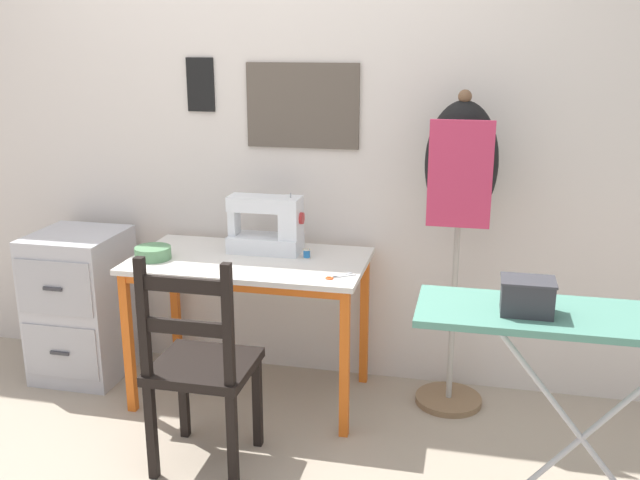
% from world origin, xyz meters
% --- Properties ---
extents(ground_plane, '(14.00, 14.00, 0.00)m').
position_xyz_m(ground_plane, '(0.00, 0.00, 0.00)').
color(ground_plane, tan).
extents(wall_back, '(10.00, 0.07, 2.55)m').
position_xyz_m(wall_back, '(0.00, 0.68, 1.28)').
color(wall_back, silver).
rests_on(wall_back, ground_plane).
extents(sewing_table, '(1.11, 0.62, 0.71)m').
position_xyz_m(sewing_table, '(0.00, 0.29, 0.63)').
color(sewing_table, silver).
rests_on(sewing_table, ground_plane).
extents(sewing_machine, '(0.36, 0.17, 0.30)m').
position_xyz_m(sewing_machine, '(0.06, 0.43, 0.84)').
color(sewing_machine, white).
rests_on(sewing_machine, sewing_table).
extents(fabric_bowl, '(0.17, 0.17, 0.06)m').
position_xyz_m(fabric_bowl, '(-0.44, 0.20, 0.74)').
color(fabric_bowl, '#56895B').
rests_on(fabric_bowl, sewing_table).
extents(scissors, '(0.12, 0.12, 0.01)m').
position_xyz_m(scissors, '(0.45, 0.12, 0.72)').
color(scissors, silver).
rests_on(scissors, sewing_table).
extents(thread_spool_near_machine, '(0.04, 0.04, 0.04)m').
position_xyz_m(thread_spool_near_machine, '(0.26, 0.37, 0.74)').
color(thread_spool_near_machine, '#2875C1').
rests_on(thread_spool_near_machine, sewing_table).
extents(wooden_chair, '(0.40, 0.38, 0.93)m').
position_xyz_m(wooden_chair, '(-0.01, -0.31, 0.44)').
color(wooden_chair, black).
rests_on(wooden_chair, ground_plane).
extents(filing_cabinet, '(0.43, 0.47, 0.77)m').
position_xyz_m(filing_cabinet, '(-0.94, 0.36, 0.38)').
color(filing_cabinet, '#B7B7BC').
rests_on(filing_cabinet, ground_plane).
extents(dress_form, '(0.32, 0.32, 1.50)m').
position_xyz_m(dress_form, '(0.96, 0.44, 1.09)').
color(dress_form, '#846647').
rests_on(dress_form, ground_plane).
extents(ironing_board, '(1.13, 0.35, 0.87)m').
position_xyz_m(ironing_board, '(1.42, -0.49, 0.82)').
color(ironing_board, '#518E7A').
rests_on(ironing_board, ground_plane).
extents(storage_box, '(0.17, 0.13, 0.12)m').
position_xyz_m(storage_box, '(1.21, -0.52, 0.92)').
color(storage_box, '#333338').
rests_on(storage_box, ironing_board).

